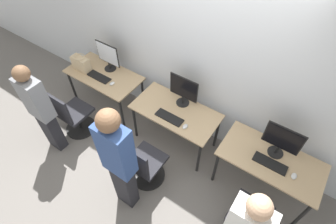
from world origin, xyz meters
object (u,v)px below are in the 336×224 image
object	(u,v)px
person_center	(119,161)
mouse_right	(294,176)
mouse_left	(112,83)
office_chair_left	(73,116)
keyboard_right	(270,163)
handbag	(81,63)
monitor_center	(184,90)
keyboard_center	(169,117)
monitor_left	(108,56)
office_chair_right	(247,220)
person_left	(40,109)
keyboard_left	(99,77)
monitor_right	(282,141)
office_chair_center	(144,165)
mouse_center	(185,126)

from	to	relation	value
person_center	mouse_right	bearing A→B (deg)	32.95
mouse_left	office_chair_left	distance (m)	0.79
keyboard_right	handbag	xyz separation A→B (m)	(-3.13, -0.02, 0.11)
monitor_center	keyboard_center	bearing A→B (deg)	-90.00
monitor_left	keyboard_center	world-z (taller)	monitor_left
office_chair_right	mouse_left	bearing A→B (deg)	167.18
office_chair_right	person_left	bearing A→B (deg)	-171.78
keyboard_left	keyboard_right	bearing A→B (deg)	0.43
keyboard_right	monitor_right	bearing A→B (deg)	90.00
keyboard_left	office_chair_center	xyz separation A→B (m)	(1.41, -0.69, -0.36)
monitor_right	keyboard_right	xyz separation A→B (m)	(0.00, -0.19, -0.24)
office_chair_left	person_center	distance (m)	1.61
mouse_left	keyboard_center	size ratio (longest dim) A/B	0.23
monitor_right	keyboard_center	bearing A→B (deg)	-168.84
office_chair_center	mouse_right	world-z (taller)	office_chair_center
keyboard_left	keyboard_right	size ratio (longest dim) A/B	1.00
monitor_left	mouse_right	size ratio (longest dim) A/B	5.19
handbag	mouse_right	bearing A→B (deg)	0.17
monitor_right	handbag	size ratio (longest dim) A/B	1.56
mouse_center	keyboard_right	size ratio (longest dim) A/B	0.23
keyboard_right	handbag	distance (m)	3.13
keyboard_left	monitor_center	xyz separation A→B (m)	(1.38, 0.28, 0.24)
mouse_right	office_chair_right	bearing A→B (deg)	-110.99
mouse_left	keyboard_right	world-z (taller)	mouse_left
monitor_right	person_center	bearing A→B (deg)	-137.08
mouse_left	person_center	world-z (taller)	person_center
monitor_left	mouse_center	size ratio (longest dim) A/B	5.19
office_chair_center	office_chair_left	bearing A→B (deg)	177.59
keyboard_left	office_chair_right	size ratio (longest dim) A/B	0.45
mouse_center	keyboard_center	bearing A→B (deg)	176.33
keyboard_center	handbag	world-z (taller)	handbag
office_chair_left	keyboard_right	size ratio (longest dim) A/B	2.20
keyboard_center	office_chair_center	bearing A→B (deg)	-87.57
keyboard_center	handbag	bearing A→B (deg)	177.96
office_chair_center	keyboard_right	size ratio (longest dim) A/B	2.20
mouse_left	handbag	xyz separation A→B (m)	(-0.65, 0.00, 0.10)
monitor_left	office_chair_center	bearing A→B (deg)	-34.14
mouse_center	handbag	world-z (taller)	handbag
keyboard_left	mouse_center	world-z (taller)	mouse_center
monitor_left	handbag	distance (m)	0.47
monitor_left	keyboard_right	xyz separation A→B (m)	(2.76, -0.24, -0.24)
mouse_left	monitor_right	world-z (taller)	monitor_right
person_left	office_chair_right	world-z (taller)	person_left
keyboard_left	mouse_center	size ratio (longest dim) A/B	4.43
monitor_left	handbag	xyz separation A→B (m)	(-0.37, -0.26, -0.14)
monitor_left	monitor_right	distance (m)	2.76
monitor_left	keyboard_center	size ratio (longest dim) A/B	1.17
person_left	keyboard_right	distance (m)	3.02
monitor_left	office_chair_right	bearing A→B (deg)	-16.62
office_chair_left	person_left	size ratio (longest dim) A/B	0.57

